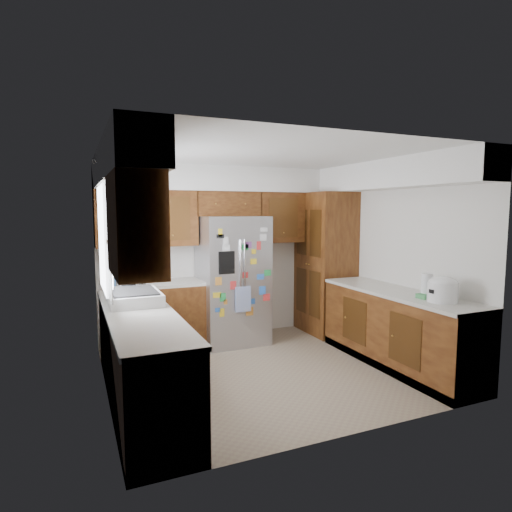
# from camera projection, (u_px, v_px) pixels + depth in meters

# --- Properties ---
(floor) EXTENTS (3.60, 3.60, 0.00)m
(floor) POSITION_uv_depth(u_px,v_px,m) (268.00, 370.00, 5.05)
(floor) COLOR gray
(floor) RESTS_ON ground
(room_shell) EXTENTS (3.64, 3.24, 2.52)m
(room_shell) POSITION_uv_depth(u_px,v_px,m) (248.00, 215.00, 5.15)
(room_shell) COLOR silver
(room_shell) RESTS_ON ground
(left_counter_run) EXTENTS (1.36, 3.20, 0.92)m
(left_counter_run) POSITION_uv_depth(u_px,v_px,m) (150.00, 349.00, 4.49)
(left_counter_run) COLOR #401D0C
(left_counter_run) RESTS_ON ground
(right_counter_run) EXTENTS (0.63, 2.25, 0.92)m
(right_counter_run) POSITION_uv_depth(u_px,v_px,m) (397.00, 332.00, 5.16)
(right_counter_run) COLOR #401D0C
(right_counter_run) RESTS_ON ground
(pantry) EXTENTS (0.60, 0.90, 2.15)m
(pantry) POSITION_uv_depth(u_px,v_px,m) (325.00, 263.00, 6.57)
(pantry) COLOR #401D0C
(pantry) RESTS_ON ground
(fridge) EXTENTS (0.90, 0.79, 1.80)m
(fridge) POSITION_uv_depth(u_px,v_px,m) (233.00, 280.00, 6.05)
(fridge) COLOR #97979C
(fridge) RESTS_ON ground
(bridge_cabinet) EXTENTS (0.96, 0.34, 0.35)m
(bridge_cabinet) POSITION_uv_depth(u_px,v_px,m) (227.00, 204.00, 6.15)
(bridge_cabinet) COLOR #401D0C
(bridge_cabinet) RESTS_ON fridge
(fridge_top_items) EXTENTS (0.99, 0.33, 0.30)m
(fridge_top_items) POSITION_uv_depth(u_px,v_px,m) (224.00, 182.00, 6.07)
(fridge_top_items) COLOR blue
(fridge_top_items) RESTS_ON bridge_cabinet
(sink_assembly) EXTENTS (0.52, 0.70, 0.37)m
(sink_assembly) POSITION_uv_depth(u_px,v_px,m) (134.00, 297.00, 4.44)
(sink_assembly) COLOR white
(sink_assembly) RESTS_ON left_counter_run
(left_counter_clutter) EXTENTS (0.36, 0.96, 0.38)m
(left_counter_clutter) POSITION_uv_depth(u_px,v_px,m) (128.00, 280.00, 5.10)
(left_counter_clutter) COLOR black
(left_counter_clutter) RESTS_ON left_counter_run
(rice_cooker) EXTENTS (0.32, 0.31, 0.27)m
(rice_cooker) POSITION_uv_depth(u_px,v_px,m) (443.00, 289.00, 4.50)
(rice_cooker) COLOR white
(rice_cooker) RESTS_ON right_counter_run
(paper_towel) EXTENTS (0.12, 0.12, 0.27)m
(paper_towel) POSITION_uv_depth(u_px,v_px,m) (427.00, 285.00, 4.73)
(paper_towel) COLOR white
(paper_towel) RESTS_ON right_counter_run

